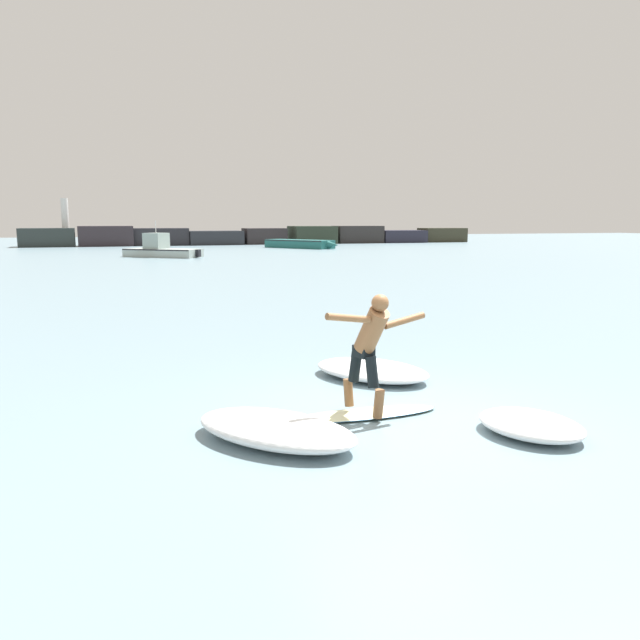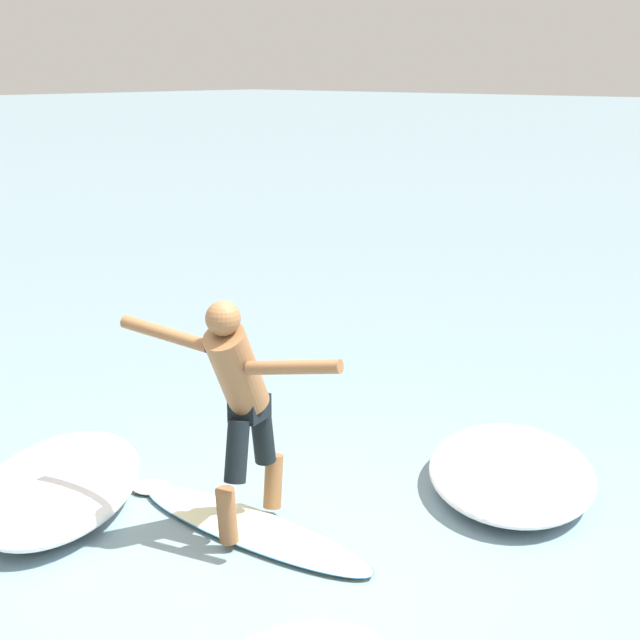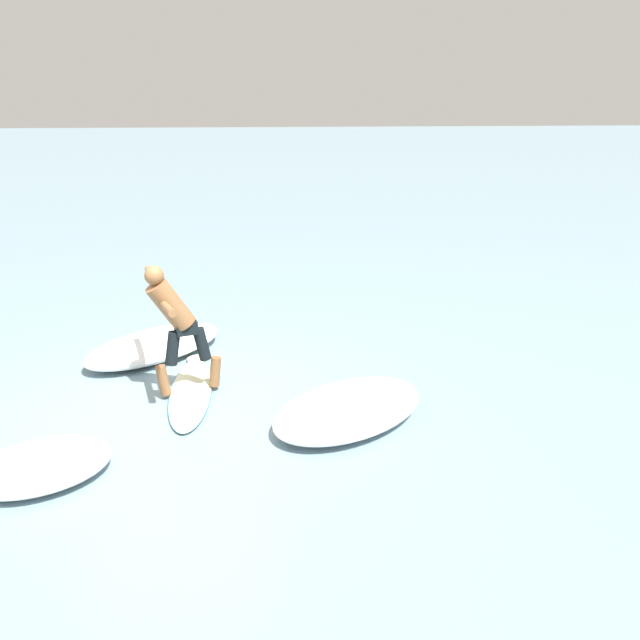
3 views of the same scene
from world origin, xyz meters
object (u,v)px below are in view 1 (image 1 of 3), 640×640
at_px(surfboard, 360,414).
at_px(surfer, 370,343).
at_px(fishing_boat_near_jetty, 160,250).
at_px(small_boat_offshore, 301,244).

height_order(surfboard, surfer, surfer).
bearing_deg(fishing_boat_near_jetty, surfer, -90.24).
xyz_separation_m(fishing_boat_near_jetty, small_boat_offshore, (13.96, 10.77, -0.09)).
bearing_deg(surfer, surfboard, 120.77).
bearing_deg(surfboard, surfer, -59.23).
bearing_deg(fishing_boat_near_jetty, surfboard, -90.35).
xyz_separation_m(surfboard, small_boat_offshore, (14.20, 50.32, 0.40)).
bearing_deg(small_boat_offshore, fishing_boat_near_jetty, -142.34).
relative_size(fishing_boat_near_jetty, small_boat_offshore, 0.77).
relative_size(surfboard, small_boat_offshore, 0.30).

